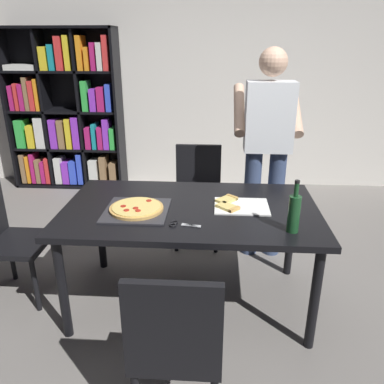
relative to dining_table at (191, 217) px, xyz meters
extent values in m
plane|color=gray|center=(0.00, 0.00, -0.68)|extent=(12.00, 12.00, 0.00)
cube|color=silver|center=(0.00, 2.60, 0.72)|extent=(6.40, 0.10, 2.80)
cube|color=black|center=(0.00, 0.00, 0.05)|extent=(1.70, 0.98, 0.04)
cylinder|color=black|center=(-0.77, -0.41, -0.32)|extent=(0.06, 0.06, 0.71)
cylinder|color=black|center=(0.77, -0.41, -0.32)|extent=(0.06, 0.06, 0.71)
cylinder|color=black|center=(-0.77, 0.41, -0.32)|extent=(0.06, 0.06, 0.71)
cylinder|color=black|center=(0.77, 0.41, -0.32)|extent=(0.06, 0.06, 0.71)
cube|color=black|center=(0.00, -0.89, -0.25)|extent=(0.42, 0.42, 0.04)
cube|color=black|center=(0.00, -1.08, 0.00)|extent=(0.42, 0.04, 0.45)
cylinder|color=black|center=(0.18, -0.71, -0.47)|extent=(0.04, 0.04, 0.41)
cylinder|color=black|center=(-0.18, -0.71, -0.47)|extent=(0.04, 0.04, 0.41)
cube|color=black|center=(0.00, 0.89, -0.25)|extent=(0.42, 0.42, 0.04)
cube|color=black|center=(0.00, 1.08, 0.00)|extent=(0.42, 0.04, 0.45)
cylinder|color=black|center=(-0.18, 0.71, -0.47)|extent=(0.04, 0.04, 0.41)
cylinder|color=black|center=(0.18, 0.71, -0.47)|extent=(0.04, 0.04, 0.41)
cylinder|color=black|center=(-0.18, 1.07, -0.47)|extent=(0.04, 0.04, 0.41)
cylinder|color=black|center=(0.18, 1.07, -0.47)|extent=(0.04, 0.04, 0.41)
cube|color=black|center=(-1.25, 0.00, -0.25)|extent=(0.42, 0.42, 0.04)
cylinder|color=black|center=(-1.07, -0.18, -0.47)|extent=(0.04, 0.04, 0.41)
cylinder|color=black|center=(-1.07, 0.18, -0.47)|extent=(0.04, 0.04, 0.41)
cylinder|color=black|center=(-1.43, 0.18, -0.47)|extent=(0.04, 0.04, 0.41)
cube|color=black|center=(-2.42, 2.35, 0.30)|extent=(0.03, 0.35, 1.95)
cube|color=black|center=(-1.05, 2.35, 0.30)|extent=(0.03, 0.35, 1.95)
cube|color=black|center=(-1.73, 2.35, 1.26)|extent=(1.40, 0.35, 0.03)
cube|color=black|center=(-1.73, 2.35, -0.66)|extent=(1.40, 0.35, 0.03)
cube|color=black|center=(-1.73, 2.51, 0.30)|extent=(1.40, 0.03, 1.95)
cube|color=black|center=(-1.73, 2.35, -0.18)|extent=(1.34, 0.29, 0.03)
cube|color=black|center=(-1.73, 2.35, 0.30)|extent=(1.34, 0.29, 0.03)
cube|color=black|center=(-1.73, 2.35, 0.77)|extent=(1.34, 0.29, 0.03)
cube|color=black|center=(-1.96, 2.35, 0.30)|extent=(0.03, 0.29, 1.89)
cube|color=black|center=(-1.51, 2.35, 0.30)|extent=(0.03, 0.29, 1.89)
cube|color=olive|center=(-2.34, 2.33, -0.44)|extent=(0.06, 0.22, 0.38)
cube|color=orange|center=(-2.28, 2.33, -0.46)|extent=(0.04, 0.22, 0.36)
cube|color=#B21E66|center=(-2.21, 2.33, -0.44)|extent=(0.05, 0.22, 0.39)
cube|color=olive|center=(-2.15, 2.33, -0.48)|extent=(0.05, 0.22, 0.32)
cube|color=#B21E66|center=(-2.08, 2.33, -0.49)|extent=(0.05, 0.22, 0.29)
cube|color=red|center=(-2.02, 2.33, -0.47)|extent=(0.05, 0.22, 0.34)
cube|color=silver|center=(-1.88, 2.33, -0.46)|extent=(0.09, 0.22, 0.34)
cube|color=purple|center=(-1.78, 2.33, -0.49)|extent=(0.09, 0.22, 0.29)
cube|color=blue|center=(-1.69, 2.33, -0.48)|extent=(0.08, 0.22, 0.30)
cube|color=blue|center=(-1.59, 2.33, -0.44)|extent=(0.06, 0.22, 0.40)
cube|color=silver|center=(-1.42, 2.33, -0.48)|extent=(0.11, 0.22, 0.32)
cube|color=olive|center=(-1.29, 2.33, -0.45)|extent=(0.08, 0.22, 0.37)
cube|color=olive|center=(-1.16, 2.33, -0.49)|extent=(0.09, 0.22, 0.29)
cube|color=green|center=(-2.31, 2.33, 0.01)|extent=(0.10, 0.22, 0.35)
cube|color=yellow|center=(-2.18, 2.33, -0.02)|extent=(0.08, 0.22, 0.29)
cube|color=silver|center=(-2.05, 2.33, 0.03)|extent=(0.11, 0.22, 0.38)
cube|color=purple|center=(-1.88, 2.33, 0.02)|extent=(0.08, 0.22, 0.36)
cube|color=olive|center=(-1.78, 2.33, 0.02)|extent=(0.07, 0.22, 0.36)
cube|color=yellow|center=(-1.69, 2.33, 0.03)|extent=(0.06, 0.22, 0.38)
cube|color=purple|center=(-1.59, 2.33, 0.04)|extent=(0.09, 0.22, 0.40)
cube|color=#B21E66|center=(-1.44, 2.33, -0.03)|extent=(0.07, 0.22, 0.27)
cube|color=teal|center=(-1.36, 2.33, -0.01)|extent=(0.05, 0.22, 0.31)
cube|color=#B21E66|center=(-1.29, 2.33, -0.02)|extent=(0.06, 0.22, 0.28)
cube|color=purple|center=(-1.21, 2.33, 0.03)|extent=(0.07, 0.22, 0.38)
cube|color=green|center=(-1.13, 2.33, -0.03)|extent=(0.06, 0.22, 0.27)
cube|color=#B21E66|center=(-2.34, 2.33, 0.46)|extent=(0.05, 0.22, 0.30)
cube|color=red|center=(-2.28, 2.33, 0.47)|extent=(0.04, 0.22, 0.32)
cube|color=#B21E66|center=(-2.21, 2.33, 0.47)|extent=(0.06, 0.22, 0.32)
cube|color=olive|center=(-2.15, 2.33, 0.51)|extent=(0.05, 0.22, 0.39)
cube|color=red|center=(-2.08, 2.33, 0.49)|extent=(0.06, 0.22, 0.35)
cube|color=orange|center=(-2.02, 2.33, 0.50)|extent=(0.04, 0.22, 0.38)
cube|color=green|center=(-1.43, 2.33, 0.49)|extent=(0.07, 0.22, 0.36)
cube|color=purple|center=(-1.34, 2.33, 0.44)|extent=(0.07, 0.22, 0.26)
cube|color=#B21E66|center=(-1.24, 2.33, 0.45)|extent=(0.08, 0.22, 0.29)
cube|color=blue|center=(-1.14, 2.33, 0.47)|extent=(0.06, 0.22, 0.32)
cube|color=silver|center=(-2.18, 2.33, 0.82)|extent=(0.37, 0.25, 0.07)
cube|color=yellow|center=(-1.88, 2.33, 0.92)|extent=(0.09, 0.22, 0.27)
cube|color=teal|center=(-1.78, 2.33, 0.93)|extent=(0.06, 0.22, 0.29)
cube|color=red|center=(-1.69, 2.33, 0.97)|extent=(0.08, 0.22, 0.38)
cube|color=yellow|center=(-1.59, 2.33, 0.98)|extent=(0.06, 0.22, 0.39)
cube|color=orange|center=(-1.44, 2.33, 0.98)|extent=(0.06, 0.22, 0.39)
cube|color=orange|center=(-1.36, 2.33, 0.91)|extent=(0.05, 0.22, 0.26)
cube|color=#B21E66|center=(-1.29, 2.33, 0.94)|extent=(0.05, 0.22, 0.31)
cube|color=silver|center=(-1.21, 2.33, 0.94)|extent=(0.06, 0.22, 0.31)
cube|color=red|center=(-1.13, 2.33, 0.98)|extent=(0.07, 0.22, 0.39)
cylinder|color=#38476B|center=(0.68, 0.74, -0.20)|extent=(0.14, 0.14, 0.95)
cylinder|color=#38476B|center=(0.48, 0.74, -0.20)|extent=(0.14, 0.14, 0.95)
cube|color=white|center=(0.58, 0.74, 0.55)|extent=(0.38, 0.22, 0.55)
sphere|color=#E0B293|center=(0.58, 0.74, 0.96)|extent=(0.22, 0.22, 0.22)
cylinder|color=#E0B293|center=(0.81, 0.92, 0.57)|extent=(0.09, 0.50, 0.39)
cylinder|color=#E0B293|center=(0.35, 0.92, 0.57)|extent=(0.09, 0.50, 0.39)
cube|color=#2D2D33|center=(-0.35, -0.09, 0.08)|extent=(0.41, 0.41, 0.01)
cylinder|color=tan|center=(-0.35, -0.09, 0.09)|extent=(0.35, 0.35, 0.02)
cylinder|color=#EACC6B|center=(-0.35, -0.09, 0.10)|extent=(0.32, 0.32, 0.01)
cylinder|color=#B22819|center=(-0.35, -0.12, 0.11)|extent=(0.04, 0.04, 0.00)
cylinder|color=#B22819|center=(-0.32, -0.16, 0.11)|extent=(0.04, 0.04, 0.00)
cylinder|color=#B22819|center=(-0.43, -0.09, 0.11)|extent=(0.04, 0.04, 0.00)
cylinder|color=#B22819|center=(-0.28, 0.01, 0.11)|extent=(0.04, 0.04, 0.00)
cylinder|color=#B22819|center=(-0.40, -0.16, 0.11)|extent=(0.04, 0.04, 0.00)
cube|color=white|center=(0.34, 0.03, 0.08)|extent=(0.36, 0.28, 0.01)
cube|color=#EACC6B|center=(0.24, 0.10, 0.09)|extent=(0.16, 0.16, 0.02)
cube|color=tan|center=(0.28, 0.14, 0.09)|extent=(0.08, 0.08, 0.02)
cube|color=#EACC6B|center=(0.25, -0.02, 0.09)|extent=(0.16, 0.16, 0.02)
cube|color=tan|center=(0.29, -0.06, 0.09)|extent=(0.08, 0.08, 0.02)
cylinder|color=#194723|center=(0.62, -0.31, 0.18)|extent=(0.07, 0.07, 0.22)
cylinder|color=#194723|center=(0.62, -0.31, 0.33)|extent=(0.03, 0.03, 0.08)
cylinder|color=black|center=(0.62, -0.31, 0.38)|extent=(0.03, 0.03, 0.02)
cube|color=silver|center=(0.02, -0.28, 0.08)|extent=(0.12, 0.02, 0.01)
cube|color=silver|center=(0.02, -0.28, 0.08)|extent=(0.12, 0.05, 0.01)
torus|color=black|center=(-0.08, -0.24, 0.08)|extent=(0.05, 0.05, 0.01)
torus|color=black|center=(-0.09, -0.28, 0.08)|extent=(0.05, 0.05, 0.01)
camera|label=1|loc=(0.16, -2.34, 1.10)|focal=35.78mm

